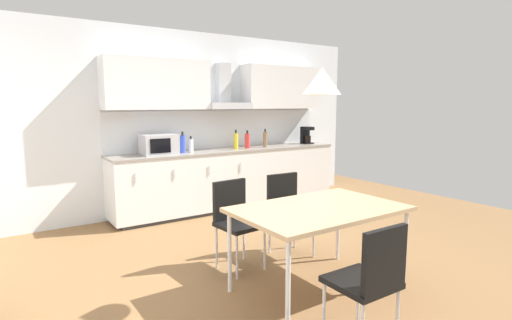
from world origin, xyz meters
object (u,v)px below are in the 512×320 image
(bottle_brown, at_px, (265,139))
(bottle_white, at_px, (191,145))
(bottle_yellow, at_px, (236,141))
(chair_far_left, at_px, (235,215))
(microwave, at_px, (159,145))
(chair_near_left, at_px, (371,275))
(bottle_red, at_px, (247,141))
(pendant_lamp, at_px, (322,81))
(coffee_maker, at_px, (306,135))
(bottle_blue, at_px, (183,144))
(dining_table, at_px, (319,212))
(chair_far_right, at_px, (287,206))

(bottle_brown, bearing_deg, bottle_white, 179.41)
(bottle_yellow, distance_m, chair_far_left, 2.44)
(microwave, bearing_deg, bottle_brown, -0.99)
(bottle_white, distance_m, chair_near_left, 3.78)
(microwave, xyz_separation_m, chair_far_left, (0.01, -2.04, -0.53))
(bottle_red, xyz_separation_m, bottle_white, (-0.98, -0.00, -0.02))
(chair_far_left, bearing_deg, bottle_yellow, 58.58)
(pendant_lamp, bearing_deg, chair_far_left, 111.35)
(coffee_maker, height_order, bottle_blue, bottle_blue)
(coffee_maker, distance_m, bottle_blue, 2.39)
(dining_table, height_order, pendant_lamp, pendant_lamp)
(bottle_yellow, height_order, bottle_white, bottle_yellow)
(bottle_brown, xyz_separation_m, bottle_red, (-0.34, 0.02, -0.01))
(bottle_white, distance_m, pendant_lamp, 2.98)
(coffee_maker, xyz_separation_m, dining_table, (-2.40, -2.92, -0.37))
(coffee_maker, bearing_deg, bottle_brown, -176.50)
(bottle_brown, relative_size, chair_near_left, 0.34)
(chair_far_right, distance_m, pendant_lamp, 1.57)
(bottle_yellow, xyz_separation_m, chair_far_left, (-1.24, -2.04, -0.52))
(bottle_blue, bearing_deg, bottle_white, -2.32)
(coffee_maker, relative_size, bottle_red, 1.06)
(bottle_brown, bearing_deg, bottle_blue, 179.26)
(bottle_brown, height_order, bottle_yellow, bottle_yellow)
(coffee_maker, relative_size, pendant_lamp, 0.94)
(coffee_maker, distance_m, dining_table, 3.79)
(chair_far_right, bearing_deg, bottle_blue, 98.74)
(coffee_maker, relative_size, chair_near_left, 0.34)
(bottle_blue, relative_size, chair_near_left, 0.35)
(bottle_red, height_order, chair_far_right, bottle_red)
(chair_far_left, relative_size, pendant_lamp, 2.72)
(microwave, distance_m, bottle_blue, 0.35)
(chair_far_left, bearing_deg, microwave, 90.21)
(bottle_yellow, height_order, chair_far_left, bottle_yellow)
(dining_table, bearing_deg, pendant_lamp, 180.00)
(bottle_yellow, relative_size, dining_table, 0.21)
(dining_table, bearing_deg, chair_far_right, 68.83)
(bottle_yellow, bearing_deg, microwave, 179.63)
(bottle_red, height_order, bottle_blue, bottle_blue)
(chair_far_right, bearing_deg, pendant_lamp, -111.17)
(microwave, relative_size, pendant_lamp, 1.50)
(coffee_maker, distance_m, chair_far_left, 3.47)
(coffee_maker, relative_size, bottle_yellow, 1.00)
(bottle_white, height_order, chair_far_right, bottle_white)
(bottle_yellow, bearing_deg, pendant_lamp, -107.61)
(pendant_lamp, bearing_deg, bottle_red, 68.67)
(bottle_white, relative_size, chair_near_left, 0.27)
(dining_table, xyz_separation_m, chair_far_left, (-0.33, 0.84, -0.17))
(chair_near_left, bearing_deg, chair_far_left, 90.22)
(bottle_white, bearing_deg, chair_far_left, -103.10)
(bottle_brown, relative_size, bottle_blue, 0.96)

